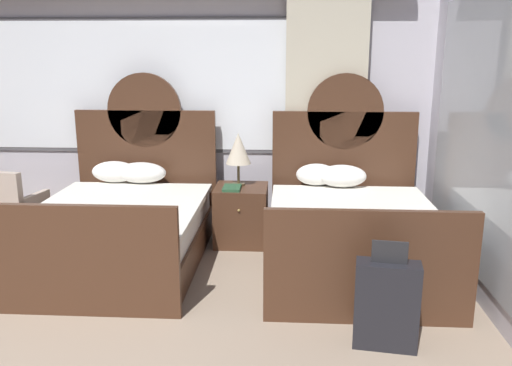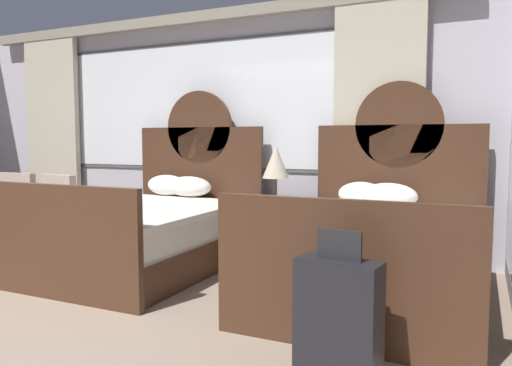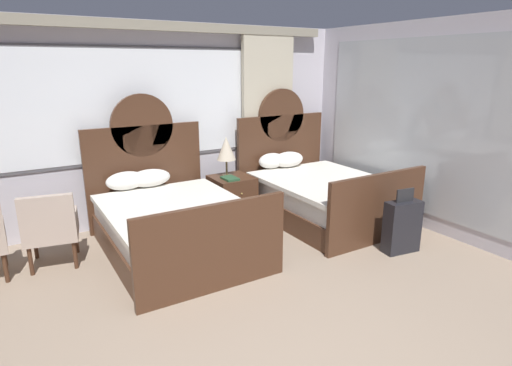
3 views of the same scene
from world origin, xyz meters
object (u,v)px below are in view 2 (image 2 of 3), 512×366
object	(u,v)px
nightstand_between_beds	(276,233)
armchair_by_window_left	(71,208)
armchair_by_window_centre	(28,205)
bed_near_window	(147,230)
suitcase_on_floor	(338,318)
table_lamp_on_nightstand	(276,162)
bed_near_mirror	(376,251)
book_on_nightstand	(263,202)

from	to	relation	value
nightstand_between_beds	armchair_by_window_left	size ratio (longest dim) A/B	0.73
nightstand_between_beds	armchair_by_window_centre	xyz separation A→B (m)	(-3.06, -0.31, 0.15)
bed_near_window	nightstand_between_beds	size ratio (longest dim) A/B	3.48
nightstand_between_beds	suitcase_on_floor	bearing A→B (deg)	-59.76
suitcase_on_floor	nightstand_between_beds	bearing A→B (deg)	120.24
bed_near_window	suitcase_on_floor	bearing A→B (deg)	-31.99
nightstand_between_beds	table_lamp_on_nightstand	xyz separation A→B (m)	(-0.03, 0.08, 0.70)
table_lamp_on_nightstand	armchair_by_window_left	world-z (taller)	table_lamp_on_nightstand
nightstand_between_beds	suitcase_on_floor	distance (m)	2.34
armchair_by_window_left	bed_near_window	bearing A→B (deg)	-12.75
armchair_by_window_centre	suitcase_on_floor	xyz separation A→B (m)	(4.24, -1.71, -0.15)
bed_near_window	nightstand_between_beds	world-z (taller)	bed_near_window
bed_near_mirror	book_on_nightstand	distance (m)	1.31
bed_near_window	armchair_by_window_centre	size ratio (longest dim) A/B	2.53
nightstand_between_beds	armchair_by_window_left	bearing A→B (deg)	-172.62
table_lamp_on_nightstand	armchair_by_window_centre	distance (m)	3.10
book_on_nightstand	suitcase_on_floor	xyz separation A→B (m)	(1.27, -1.91, -0.32)
bed_near_mirror	suitcase_on_floor	distance (m)	1.43
armchair_by_window_left	table_lamp_on_nightstand	bearing A→B (deg)	9.47
armchair_by_window_left	nightstand_between_beds	bearing A→B (deg)	7.38
bed_near_window	book_on_nightstand	bearing A→B (deg)	25.39
bed_near_mirror	armchair_by_window_left	world-z (taller)	bed_near_mirror
nightstand_between_beds	armchair_by_window_left	distance (m)	2.40
table_lamp_on_nightstand	armchair_by_window_centre	xyz separation A→B (m)	(-3.03, -0.39, -0.55)
table_lamp_on_nightstand	armchair_by_window_left	distance (m)	2.44
table_lamp_on_nightstand	book_on_nightstand	world-z (taller)	table_lamp_on_nightstand
book_on_nightstand	armchair_by_window_left	size ratio (longest dim) A/B	0.30
armchair_by_window_left	suitcase_on_floor	size ratio (longest dim) A/B	1.10
bed_near_mirror	nightstand_between_beds	world-z (taller)	bed_near_mirror
bed_near_mirror	armchair_by_window_centre	world-z (taller)	bed_near_mirror
armchair_by_window_left	armchair_by_window_centre	bearing A→B (deg)	-179.90
armchair_by_window_left	suitcase_on_floor	world-z (taller)	armchair_by_window_left
bed_near_mirror	armchair_by_window_left	xyz separation A→B (m)	(-3.47, 0.29, 0.10)
table_lamp_on_nightstand	suitcase_on_floor	size ratio (longest dim) A/B	0.72
bed_near_window	table_lamp_on_nightstand	world-z (taller)	bed_near_window
bed_near_window	table_lamp_on_nightstand	bearing A→B (deg)	32.28
armchair_by_window_left	suitcase_on_floor	bearing A→B (deg)	-25.76
nightstand_between_beds	book_on_nightstand	distance (m)	0.35
table_lamp_on_nightstand	armchair_by_window_left	xyz separation A→B (m)	(-2.34, -0.39, -0.55)
bed_near_mirror	armchair_by_window_left	size ratio (longest dim) A/B	2.53
table_lamp_on_nightstand	armchair_by_window_left	bearing A→B (deg)	-170.53
table_lamp_on_nightstand	book_on_nightstand	bearing A→B (deg)	-104.90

